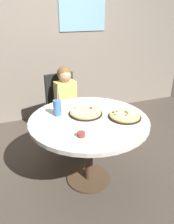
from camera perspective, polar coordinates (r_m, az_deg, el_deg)
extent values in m
plane|color=#4C4238|center=(2.65, 0.40, -16.36)|extent=(8.00, 8.00, 0.00)
cube|color=gray|center=(3.77, -10.40, 19.95)|extent=(5.20, 0.12, 2.90)
cube|color=#8CBFE5|center=(3.85, -1.16, 25.31)|extent=(0.76, 0.02, 0.75)
cylinder|color=silver|center=(2.24, 0.46, -2.13)|extent=(1.18, 1.18, 0.04)
cylinder|color=#4C3826|center=(2.42, 0.43, -9.85)|extent=(0.09, 0.09, 0.69)
cylinder|color=#4C3826|center=(2.64, 0.41, -16.20)|extent=(0.48, 0.48, 0.02)
cube|color=black|center=(3.10, -5.35, -0.41)|extent=(0.46, 0.46, 0.04)
cube|color=black|center=(3.15, -6.96, 5.08)|extent=(0.40, 0.11, 0.52)
cylinder|color=black|center=(3.01, -6.69, -6.19)|extent=(0.04, 0.04, 0.41)
cylinder|color=black|center=(3.14, -1.02, -4.60)|extent=(0.04, 0.04, 0.41)
cylinder|color=black|center=(3.28, -9.17, -3.52)|extent=(0.04, 0.04, 0.41)
cylinder|color=black|center=(3.40, -3.87, -2.17)|extent=(0.04, 0.04, 0.41)
cube|color=#3F4766|center=(3.06, -3.95, -4.99)|extent=(0.29, 0.36, 0.45)
cube|color=#D8CC66|center=(2.99, -5.42, 3.61)|extent=(0.28, 0.20, 0.44)
sphere|color=tan|center=(2.89, -5.66, 9.16)|extent=(0.17, 0.17, 0.17)
sphere|color=brown|center=(2.90, -5.85, 9.63)|extent=(0.18, 0.18, 0.18)
cylinder|color=black|center=(2.28, 9.46, -1.22)|extent=(0.33, 0.33, 0.01)
cylinder|color=#D8B266|center=(2.27, 9.48, -0.90)|extent=(0.30, 0.30, 0.02)
cylinder|color=beige|center=(2.27, 9.50, -0.65)|extent=(0.27, 0.27, 0.01)
sphere|color=#387F33|center=(2.31, 9.73, 0.05)|extent=(0.03, 0.03, 0.03)
sphere|color=beige|center=(2.17, 8.53, -1.53)|extent=(0.02, 0.02, 0.02)
sphere|color=#387F33|center=(2.25, 9.86, -0.76)|extent=(0.02, 0.02, 0.02)
sphere|color=#387F33|center=(2.24, 7.04, -0.65)|extent=(0.02, 0.02, 0.02)
sphere|color=beige|center=(2.26, 8.26, -0.43)|extent=(0.02, 0.02, 0.02)
sphere|color=#387F33|center=(2.30, 7.47, 0.10)|extent=(0.02, 0.02, 0.02)
sphere|color=#B2231E|center=(2.29, 10.17, -0.27)|extent=(0.02, 0.02, 0.02)
sphere|color=black|center=(2.29, 6.62, -0.06)|extent=(0.02, 0.02, 0.02)
cylinder|color=black|center=(2.32, -0.39, -0.38)|extent=(0.35, 0.35, 0.01)
cylinder|color=#D8B266|center=(2.31, -0.39, -0.06)|extent=(0.32, 0.32, 0.02)
cylinder|color=beige|center=(2.31, -0.39, 0.18)|extent=(0.28, 0.28, 0.01)
sphere|color=beige|center=(2.31, -3.37, 0.38)|extent=(0.03, 0.03, 0.03)
sphere|color=#387F33|center=(2.37, -3.10, 1.03)|extent=(0.02, 0.02, 0.02)
sphere|color=beige|center=(2.35, -0.04, 0.83)|extent=(0.02, 0.02, 0.02)
sphere|color=beige|center=(2.30, -2.57, 0.27)|extent=(0.03, 0.03, 0.03)
sphere|color=#B2231E|center=(2.36, 1.00, 1.00)|extent=(0.03, 0.03, 0.03)
sphere|color=beige|center=(2.29, -3.73, 0.15)|extent=(0.02, 0.02, 0.02)
cylinder|color=#3F72B2|center=(2.29, -7.51, 1.04)|extent=(0.08, 0.08, 0.16)
cylinder|color=white|center=(2.24, -7.38, 3.85)|extent=(0.03, 0.04, 0.22)
cylinder|color=brown|center=(1.92, -1.51, -5.64)|extent=(0.07, 0.07, 0.04)
cylinder|color=white|center=(2.49, -6.27, 1.22)|extent=(0.18, 0.18, 0.01)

